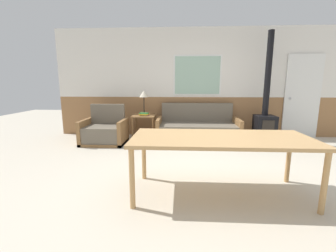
{
  "coord_description": "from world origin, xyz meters",
  "views": [
    {
      "loc": [
        -0.42,
        -3.19,
        1.35
      ],
      "look_at": [
        -0.66,
        1.06,
        0.54
      ],
      "focal_mm": 24.0,
      "sensor_mm": 36.0,
      "label": 1
    }
  ],
  "objects": [
    {
      "name": "dining_table",
      "position": [
        0.07,
        -0.57,
        0.66
      ],
      "size": [
        2.12,
        0.91,
        0.72
      ],
      "color": "tan",
      "rests_on": "ground_plane"
    },
    {
      "name": "ground_plane",
      "position": [
        0.0,
        0.0,
        0.0
      ],
      "size": [
        16.0,
        16.0,
        0.0
      ],
      "primitive_type": "plane",
      "color": "beige"
    },
    {
      "name": "entry_door",
      "position": [
        2.58,
        2.57,
        1.02
      ],
      "size": [
        0.86,
        0.09,
        2.05
      ],
      "color": "white",
      "rests_on": "ground_plane"
    },
    {
      "name": "side_table",
      "position": [
        -1.31,
        2.16,
        0.49
      ],
      "size": [
        0.54,
        0.54,
        0.59
      ],
      "color": "olive",
      "rests_on": "ground_plane"
    },
    {
      "name": "armchair",
      "position": [
        -2.15,
        1.71,
        0.26
      ],
      "size": [
        0.96,
        0.75,
        0.87
      ],
      "rotation": [
        0.0,
        0.0,
        0.25
      ],
      "color": "olive",
      "rests_on": "ground_plane"
    },
    {
      "name": "couch",
      "position": [
        -0.01,
        2.11,
        0.25
      ],
      "size": [
        1.92,
        0.87,
        0.86
      ],
      "color": "olive",
      "rests_on": "ground_plane"
    },
    {
      "name": "table_lamp",
      "position": [
        -1.32,
        2.25,
        1.07
      ],
      "size": [
        0.22,
        0.22,
        0.59
      ],
      "color": "black",
      "rests_on": "side_table"
    },
    {
      "name": "book_stack",
      "position": [
        -1.29,
        2.06,
        0.63
      ],
      "size": [
        0.23,
        0.19,
        0.07
      ],
      "color": "#994C84",
      "rests_on": "side_table"
    },
    {
      "name": "wood_stove",
      "position": [
        1.53,
        2.05,
        0.66
      ],
      "size": [
        0.44,
        0.44,
        2.49
      ],
      "color": "black",
      "rests_on": "ground_plane"
    },
    {
      "name": "wall_back",
      "position": [
        -0.0,
        2.63,
        1.36
      ],
      "size": [
        7.2,
        0.09,
        2.7
      ],
      "color": "#996B42",
      "rests_on": "ground_plane"
    }
  ]
}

